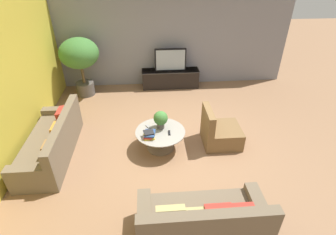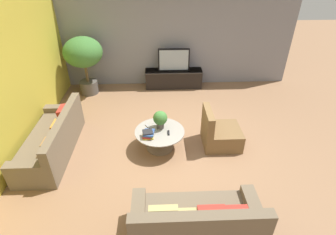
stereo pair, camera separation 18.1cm
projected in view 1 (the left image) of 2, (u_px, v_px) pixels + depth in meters
name	position (u px, v px, depth m)	size (l,w,h in m)	color
ground_plane	(177.00, 144.00, 5.84)	(24.00, 24.00, 0.00)	#8C6647
back_wall_stone	(166.00, 36.00, 7.77)	(7.40, 0.12, 3.00)	gray
side_wall_left	(8.00, 84.00, 4.98)	(0.12, 7.40, 3.00)	gold
media_console	(170.00, 78.00, 8.16)	(1.76, 0.50, 0.54)	black
television	(170.00, 60.00, 7.84)	(0.94, 0.13, 0.68)	black
coffee_table	(160.00, 136.00, 5.56)	(1.05, 1.05, 0.44)	#756656
couch_by_wall	(52.00, 143.00, 5.40)	(0.84, 2.19, 0.84)	brown
couch_near_entry	(203.00, 222.00, 3.83)	(1.89, 0.84, 0.84)	brown
armchair_wicker	(219.00, 133.00, 5.74)	(0.80, 0.76, 0.86)	brown
potted_palm_tall	(80.00, 57.00, 7.24)	(1.08, 1.08, 1.68)	#514C47
potted_plant_tabletop	(161.00, 119.00, 5.47)	(0.30, 0.30, 0.40)	#514C47
book_stack	(149.00, 134.00, 5.29)	(0.26, 0.29, 0.13)	gold
remote_black	(169.00, 133.00, 5.42)	(0.04, 0.16, 0.02)	black
remote_silver	(148.00, 127.00, 5.61)	(0.04, 0.16, 0.02)	gray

